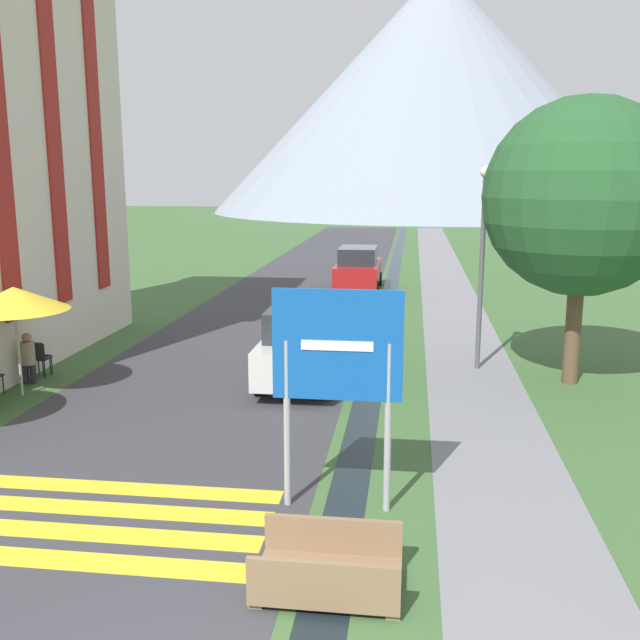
# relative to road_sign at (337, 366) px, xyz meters

# --- Properties ---
(ground_plane) EXTENTS (160.00, 160.00, 0.00)m
(ground_plane) POSITION_rel_road_sign_xyz_m (-1.07, 15.80, -2.14)
(ground_plane) COLOR #3D6033
(road) EXTENTS (6.40, 60.00, 0.01)m
(road) POSITION_rel_road_sign_xyz_m (-3.57, 25.80, -2.14)
(road) COLOR #38383D
(road) RESTS_ON ground_plane
(footpath) EXTENTS (2.20, 60.00, 0.01)m
(footpath) POSITION_rel_road_sign_xyz_m (2.53, 25.80, -2.14)
(footpath) COLOR slate
(footpath) RESTS_ON ground_plane
(drainage_channel) EXTENTS (0.60, 60.00, 0.00)m
(drainage_channel) POSITION_rel_road_sign_xyz_m (0.13, 25.80, -2.14)
(drainage_channel) COLOR black
(drainage_channel) RESTS_ON ground_plane
(crosswalk_marking) EXTENTS (5.44, 2.54, 0.01)m
(crosswalk_marking) POSITION_rel_road_sign_xyz_m (-3.57, -0.84, -2.14)
(crosswalk_marking) COLOR yellow
(crosswalk_marking) RESTS_ON ground_plane
(mountain_distant) EXTENTS (56.92, 56.92, 29.92)m
(mountain_distant) POSITION_rel_road_sign_xyz_m (3.61, 85.75, 12.82)
(mountain_distant) COLOR gray
(mountain_distant) RESTS_ON ground_plane
(road_sign) EXTENTS (1.84, 0.11, 3.24)m
(road_sign) POSITION_rel_road_sign_xyz_m (0.00, 0.00, 0.00)
(road_sign) COLOR #9E9EA3
(road_sign) RESTS_ON ground_plane
(footbridge) EXTENTS (1.70, 1.10, 0.65)m
(footbridge) POSITION_rel_road_sign_xyz_m (0.13, -2.10, -1.92)
(footbridge) COLOR #846647
(footbridge) RESTS_ON ground_plane
(parked_car_near) EXTENTS (1.75, 4.39, 1.82)m
(parked_car_near) POSITION_rel_road_sign_xyz_m (-1.47, 6.45, -1.23)
(parked_car_near) COLOR silver
(parked_car_near) RESTS_ON ground_plane
(parked_car_far) EXTENTS (1.86, 4.08, 1.82)m
(parked_car_far) POSITION_rel_road_sign_xyz_m (-1.22, 19.96, -1.23)
(parked_car_far) COLOR #A31919
(parked_car_far) RESTS_ON ground_plane
(cafe_chair_far_left) EXTENTS (0.40, 0.40, 0.85)m
(cafe_chair_far_left) POSITION_rel_road_sign_xyz_m (-7.78, 5.88, -1.63)
(cafe_chair_far_left) COLOR #232328
(cafe_chair_far_left) RESTS_ON ground_plane
(cafe_chair_far_right) EXTENTS (0.40, 0.40, 0.85)m
(cafe_chair_far_right) POSITION_rel_road_sign_xyz_m (-7.87, 5.98, -1.63)
(cafe_chair_far_right) COLOR #232328
(cafe_chair_far_right) RESTS_ON ground_plane
(cafe_umbrella_middle_yellow) EXTENTS (2.30, 2.30, 2.42)m
(cafe_umbrella_middle_yellow) POSITION_rel_road_sign_xyz_m (-7.45, 4.49, 0.02)
(cafe_umbrella_middle_yellow) COLOR #B7B2A8
(cafe_umbrella_middle_yellow) RESTS_ON ground_plane
(person_seated_near) EXTENTS (0.32, 0.32, 1.21)m
(person_seated_near) POSITION_rel_road_sign_xyz_m (-7.75, 5.35, -1.47)
(person_seated_near) COLOR #282833
(person_seated_near) RESTS_ON ground_plane
(streetlamp) EXTENTS (0.28, 0.28, 4.97)m
(streetlamp) POSITION_rel_road_sign_xyz_m (2.69, 8.04, 0.82)
(streetlamp) COLOR #515156
(streetlamp) RESTS_ON ground_plane
(tree_by_path) EXTENTS (4.42, 4.42, 6.50)m
(tree_by_path) POSITION_rel_road_sign_xyz_m (4.73, 7.04, 2.13)
(tree_by_path) COLOR brown
(tree_by_path) RESTS_ON ground_plane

